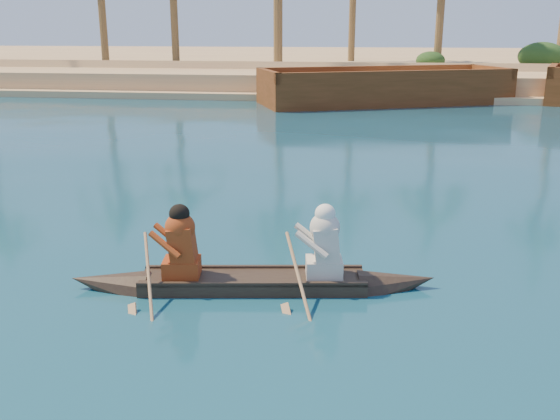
# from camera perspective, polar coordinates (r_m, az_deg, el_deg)

# --- Properties ---
(ground) EXTENTS (160.00, 160.00, 0.00)m
(ground) POSITION_cam_1_polar(r_m,az_deg,el_deg) (14.28, -24.26, -0.81)
(ground) COLOR #0C314E
(ground) RESTS_ON ground
(sandy_embankment) EXTENTS (150.00, 51.00, 1.50)m
(sandy_embankment) POSITION_cam_1_polar(r_m,az_deg,el_deg) (58.94, 0.77, 13.16)
(sandy_embankment) COLOR tan
(sandy_embankment) RESTS_ON ground
(shrub_cluster) EXTENTS (100.00, 6.00, 2.40)m
(shrub_cluster) POSITION_cam_1_polar(r_m,az_deg,el_deg) (43.72, -1.89, 12.90)
(shrub_cluster) COLOR #213B15
(shrub_cluster) RESTS_ON ground
(canoe) EXTENTS (5.65, 1.55, 1.54)m
(canoe) POSITION_cam_1_polar(r_m,az_deg,el_deg) (9.58, -2.48, -5.52)
(canoe) COLOR #32271B
(canoe) RESTS_ON ground
(barge_mid) EXTENTS (13.43, 8.80, 2.13)m
(barge_mid) POSITION_cam_1_polar(r_m,az_deg,el_deg) (33.63, 9.51, 10.86)
(barge_mid) COLOR brown
(barge_mid) RESTS_ON ground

